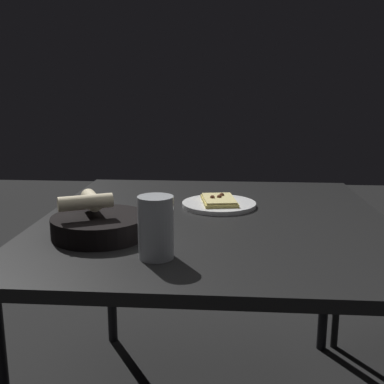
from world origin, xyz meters
name	(u,v)px	position (x,y,z in m)	size (l,w,h in m)	color
dining_table	(214,234)	(0.00, 0.00, 0.66)	(1.09, 1.03, 0.71)	black
pizza_plate	(219,203)	(-0.13, 0.01, 0.72)	(0.24, 0.24, 0.04)	white
bread_basket	(99,224)	(0.21, -0.30, 0.75)	(0.25, 0.25, 0.12)	black
beer_glass	(156,231)	(0.35, -0.12, 0.78)	(0.08, 0.08, 0.14)	silver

